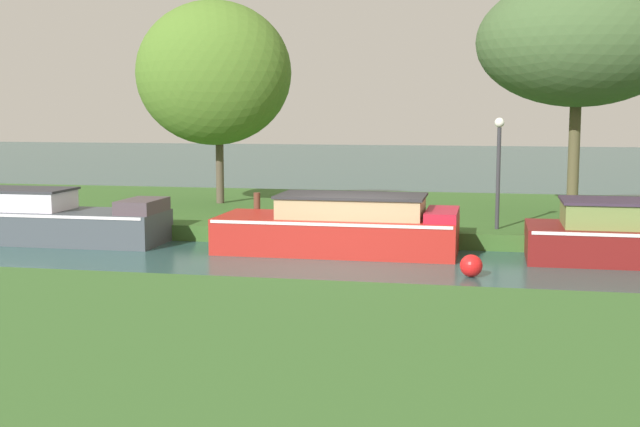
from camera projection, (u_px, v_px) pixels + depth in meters
ground_plane at (347, 261)px, 18.49m from camera, size 120.00×120.00×0.00m
riverbank_far at (386, 214)px, 25.27m from camera, size 72.00×10.00×0.40m
riverbank_near at (215, 382)px, 9.72m from camera, size 72.00×10.00×0.40m
red_cruiser at (342, 227)px, 19.65m from camera, size 5.61×2.21×1.37m
willow_tree_left at (213, 73)px, 25.39m from camera, size 4.83×3.48×6.21m
willow_tree_centre at (579, 42)px, 22.46m from camera, size 5.50×4.38×6.50m
lamp_post at (499, 159)px, 20.47m from camera, size 0.24×0.24×2.74m
mooring_post_near at (257, 209)px, 21.21m from camera, size 0.17×0.17×0.85m
mooring_post_far at (418, 212)px, 20.40m from camera, size 0.16×0.16×0.89m
channel_buoy at (471, 266)px, 16.77m from camera, size 0.45×0.45×0.45m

